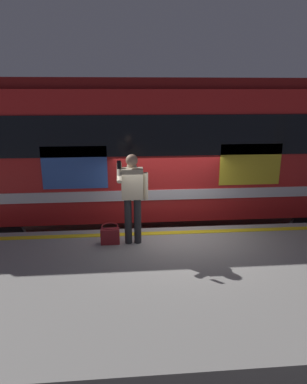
% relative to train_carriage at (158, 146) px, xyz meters
% --- Properties ---
extents(ground_plane, '(25.79, 25.79, 0.00)m').
position_rel_train_carriage_xyz_m(ground_plane, '(-0.10, 2.06, -2.57)').
color(ground_plane, '#4C4742').
extents(platform, '(17.20, 3.94, 1.11)m').
position_rel_train_carriage_xyz_m(platform, '(-0.10, 4.03, -2.02)').
color(platform, gray).
rests_on(platform, ground).
extents(safety_line, '(16.85, 0.16, 0.01)m').
position_rel_train_carriage_xyz_m(safety_line, '(-0.10, 2.36, -1.46)').
color(safety_line, yellow).
rests_on(safety_line, platform).
extents(track_rail_near, '(22.35, 0.08, 0.16)m').
position_rel_train_carriage_xyz_m(track_rail_near, '(-0.10, 0.71, -2.49)').
color(track_rail_near, slate).
rests_on(track_rail_near, ground).
extents(track_rail_far, '(22.35, 0.08, 0.16)m').
position_rel_train_carriage_xyz_m(track_rail_far, '(-0.10, -0.72, -2.49)').
color(track_rail_far, slate).
rests_on(track_rail_far, ground).
extents(train_carriage, '(11.44, 2.74, 4.06)m').
position_rel_train_carriage_xyz_m(train_carriage, '(0.00, 0.00, 0.00)').
color(train_carriage, red).
rests_on(train_carriage, ground).
extents(passenger, '(0.57, 0.55, 1.74)m').
position_rel_train_carriage_xyz_m(passenger, '(0.76, 2.75, -0.43)').
color(passenger, '#262628').
rests_on(passenger, platform).
extents(handbag, '(0.36, 0.33, 0.37)m').
position_rel_train_carriage_xyz_m(handbag, '(1.20, 2.77, -1.29)').
color(handbag, maroon).
rests_on(handbag, platform).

